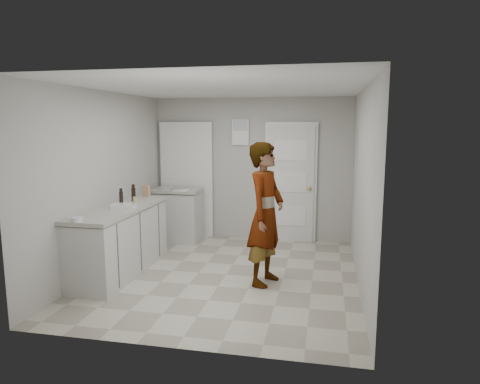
% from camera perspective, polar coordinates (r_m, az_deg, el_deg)
% --- Properties ---
extents(ground, '(4.00, 4.00, 0.00)m').
position_cam_1_polar(ground, '(5.97, -1.86, -10.94)').
color(ground, gray).
rests_on(ground, ground).
extents(room_shell, '(4.00, 4.00, 4.00)m').
position_cam_1_polar(room_shell, '(7.63, 0.20, 1.37)').
color(room_shell, '#A4A29A').
rests_on(room_shell, ground).
extents(main_counter, '(0.64, 1.96, 0.93)m').
position_cam_1_polar(main_counter, '(6.15, -15.68, -6.50)').
color(main_counter, '#B8B9B4').
rests_on(main_counter, ground).
extents(side_counter, '(0.84, 0.61, 0.93)m').
position_cam_1_polar(side_counter, '(7.63, -8.35, -3.26)').
color(side_counter, '#B8B9B4').
rests_on(side_counter, ground).
extents(person, '(0.60, 0.76, 1.82)m').
position_cam_1_polar(person, '(5.44, 3.44, -2.95)').
color(person, silver).
rests_on(person, ground).
extents(cake_mix_box, '(0.11, 0.07, 0.17)m').
position_cam_1_polar(cake_mix_box, '(6.82, -12.39, 0.15)').
color(cake_mix_box, '#A27051').
rests_on(cake_mix_box, main_counter).
extents(spice_jar, '(0.06, 0.06, 0.09)m').
position_cam_1_polar(spice_jar, '(6.31, -13.84, -1.02)').
color(spice_jar, tan).
rests_on(spice_jar, main_counter).
extents(oil_cruet_a, '(0.06, 0.06, 0.25)m').
position_cam_1_polar(oil_cruet_a, '(6.47, -14.02, -0.09)').
color(oil_cruet_a, black).
rests_on(oil_cruet_a, main_counter).
extents(oil_cruet_b, '(0.05, 0.05, 0.25)m').
position_cam_1_polar(oil_cruet_b, '(6.13, -15.56, -0.66)').
color(oil_cruet_b, black).
rests_on(oil_cruet_b, main_counter).
extents(baking_dish, '(0.35, 0.28, 0.05)m').
position_cam_1_polar(baking_dish, '(5.95, -15.28, -1.85)').
color(baking_dish, silver).
rests_on(baking_dish, main_counter).
extents(egg_bowl, '(0.13, 0.13, 0.05)m').
position_cam_1_polar(egg_bowl, '(5.30, -20.94, -3.41)').
color(egg_bowl, silver).
rests_on(egg_bowl, main_counter).
extents(papers, '(0.23, 0.29, 0.01)m').
position_cam_1_polar(papers, '(7.37, -7.84, 0.28)').
color(papers, white).
rests_on(papers, side_counter).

